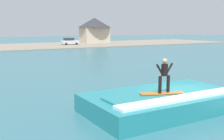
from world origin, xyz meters
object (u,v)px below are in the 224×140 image
object	(u,v)px
wave_crest	(163,101)
car_far_shore	(70,41)
surfboard	(162,93)
house_gabled_white	(94,28)
surfer	(164,74)

from	to	relation	value
wave_crest	car_far_shore	distance (m)	55.56
surfboard	house_gabled_white	size ratio (longest dim) A/B	0.25
wave_crest	surfer	size ratio (longest dim) A/B	4.75
car_far_shore	house_gabled_white	bearing A→B (deg)	24.58
surfer	house_gabled_white	distance (m)	63.06
wave_crest	surfboard	xyz separation A→B (m)	(-0.49, -0.43, 0.57)
surfer	car_far_shore	size ratio (longest dim) A/B	0.40
car_far_shore	house_gabled_white	distance (m)	10.30
surfboard	car_far_shore	distance (m)	56.11
surfboard	surfer	world-z (taller)	surfer
car_far_shore	house_gabled_white	world-z (taller)	house_gabled_white
wave_crest	car_far_shore	xyz separation A→B (m)	(15.73, 53.29, 0.46)
surfer	house_gabled_white	xyz separation A→B (m)	(25.03, 57.84, 2.14)
car_far_shore	surfer	bearing A→B (deg)	-106.71
wave_crest	surfboard	world-z (taller)	surfboard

